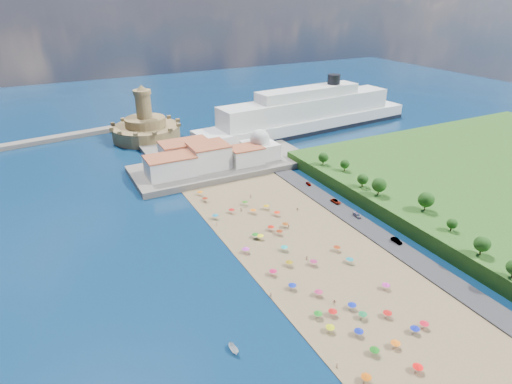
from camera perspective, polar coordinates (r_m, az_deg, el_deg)
ground at (r=154.74m, az=2.96°, el=-6.49°), size 700.00×700.00×0.00m
terrace at (r=216.76m, az=-4.44°, el=3.57°), size 90.00×36.00×3.00m
jetty at (r=241.56m, az=-12.58°, el=5.26°), size 18.00×70.00×2.40m
waterfront_buildings at (r=210.70m, az=-7.83°, el=4.61°), size 57.00×29.00×11.00m
domed_building at (r=220.47m, az=0.51°, el=6.10°), size 16.00×16.00×15.00m
fortress at (r=267.71m, az=-14.46°, el=8.26°), size 40.00×40.00×32.40m
cruise_ship at (r=277.25m, az=6.84°, el=10.14°), size 153.67×34.36×33.30m
beach_parasols at (r=140.85m, az=5.93°, el=-9.10°), size 31.08×116.23×2.20m
beachgoers at (r=157.04m, az=1.32°, el=-5.47°), size 36.88×97.96×1.86m
moored_boats at (r=106.40m, az=2.13°, el=-23.92°), size 9.11×27.59×1.75m
parked_cars at (r=176.25m, az=12.31°, el=-2.36°), size 2.58×59.70×1.45m
hillside_trees at (r=173.97m, az=18.52°, el=-0.34°), size 15.09×102.92×7.62m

